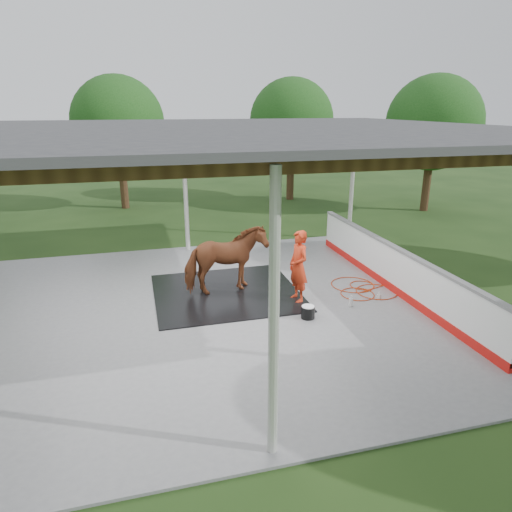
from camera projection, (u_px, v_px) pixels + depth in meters
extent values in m
plane|color=#1E3814|center=(213.00, 311.00, 10.54)|extent=(100.00, 100.00, 0.00)
cube|color=slate|center=(213.00, 310.00, 10.53)|extent=(12.00, 10.00, 0.05)
cylinder|color=beige|center=(274.00, 323.00, 5.61)|extent=(0.14, 0.14, 3.85)
cylinder|color=beige|center=(185.00, 191.00, 14.23)|extent=(0.14, 0.14, 3.85)
cylinder|color=beige|center=(352.00, 183.00, 15.62)|extent=(0.14, 0.14, 3.85)
cube|color=brown|center=(271.00, 167.00, 5.20)|extent=(12.00, 0.10, 0.18)
cube|color=brown|center=(241.00, 154.00, 6.58)|extent=(12.00, 0.10, 0.18)
cube|color=brown|center=(221.00, 145.00, 7.95)|extent=(12.00, 0.10, 0.18)
cube|color=brown|center=(207.00, 139.00, 9.33)|extent=(12.00, 0.10, 0.18)
cube|color=brown|center=(197.00, 135.00, 10.70)|extent=(12.00, 0.10, 0.18)
cube|color=brown|center=(189.00, 132.00, 12.08)|extent=(12.00, 0.10, 0.18)
cube|color=brown|center=(183.00, 129.00, 13.45)|extent=(12.00, 0.10, 0.18)
cube|color=brown|center=(447.00, 135.00, 10.72)|extent=(0.12, 10.00, 0.18)
cube|color=#38383A|center=(207.00, 129.00, 9.27)|extent=(12.60, 10.60, 0.10)
cube|color=red|center=(391.00, 285.00, 11.62)|extent=(0.14, 8.00, 0.20)
cube|color=white|center=(393.00, 267.00, 11.46)|extent=(0.12, 8.00, 1.00)
cube|color=slate|center=(395.00, 247.00, 11.30)|extent=(0.16, 8.00, 0.06)
cylinder|color=#382314|center=(124.00, 184.00, 20.71)|extent=(0.36, 0.36, 2.20)
sphere|color=#194714|center=(118.00, 122.00, 19.86)|extent=(4.00, 4.00, 4.00)
cylinder|color=#382314|center=(290.00, 177.00, 22.67)|extent=(0.36, 0.36, 2.20)
sphere|color=#194714|center=(292.00, 121.00, 21.82)|extent=(4.00, 4.00, 4.00)
cylinder|color=#382314|center=(426.00, 186.00, 20.22)|extent=(0.36, 0.36, 2.20)
sphere|color=#194714|center=(434.00, 123.00, 19.37)|extent=(4.00, 4.00, 4.00)
cube|color=black|center=(226.00, 292.00, 11.41)|extent=(3.53, 3.31, 0.03)
imported|color=brown|center=(226.00, 260.00, 11.15)|extent=(2.10, 1.19, 1.67)
imported|color=red|center=(298.00, 266.00, 10.70)|extent=(0.51, 0.69, 1.73)
cylinder|color=black|center=(308.00, 312.00, 10.03)|extent=(0.30, 0.30, 0.27)
cylinder|color=white|center=(308.00, 307.00, 9.98)|extent=(0.28, 0.28, 0.03)
imported|color=silver|center=(351.00, 301.00, 10.60)|extent=(0.12, 0.12, 0.27)
imported|color=#338CD8|center=(379.00, 295.00, 11.02)|extent=(0.12, 0.12, 0.18)
torus|color=#B1310C|center=(376.00, 292.00, 11.45)|extent=(1.02, 1.02, 0.02)
torus|color=#B1310C|center=(357.00, 294.00, 11.31)|extent=(0.84, 0.84, 0.02)
torus|color=#B1310C|center=(362.00, 285.00, 11.85)|extent=(0.64, 0.64, 0.02)
torus|color=#B1310C|center=(352.00, 285.00, 11.90)|extent=(1.11, 1.11, 0.02)
cylinder|color=#B1310C|center=(377.00, 287.00, 11.72)|extent=(1.29, 0.44, 0.02)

